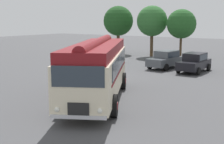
% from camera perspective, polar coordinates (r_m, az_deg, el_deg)
% --- Properties ---
extents(ground_plane, '(120.00, 120.00, 0.00)m').
position_cam_1_polar(ground_plane, '(18.05, -1.33, -5.00)').
color(ground_plane, '#474749').
extents(vintage_bus, '(6.92, 10.05, 3.49)m').
position_cam_1_polar(vintage_bus, '(17.58, -2.76, 0.90)').
color(vintage_bus, beige).
rests_on(vintage_bus, ground).
extents(car_near_left, '(2.36, 4.38, 1.66)m').
position_cam_1_polar(car_near_left, '(29.58, 9.84, 2.29)').
color(car_near_left, '#4C5156').
rests_on(car_near_left, ground).
extents(car_mid_left, '(1.98, 4.21, 1.66)m').
position_cam_1_polar(car_mid_left, '(28.06, 14.82, 1.72)').
color(car_mid_left, black).
rests_on(car_mid_left, ground).
extents(tree_far_left, '(3.91, 3.91, 6.28)m').
position_cam_1_polar(tree_far_left, '(41.52, 1.17, 9.33)').
color(tree_far_left, '#4C3823').
rests_on(tree_far_left, ground).
extents(tree_left_of_centre, '(3.73, 3.73, 6.20)m').
position_cam_1_polar(tree_left_of_centre, '(38.84, 7.32, 9.20)').
color(tree_left_of_centre, '#4C3823').
rests_on(tree_left_of_centre, ground).
extents(tree_centre, '(3.37, 3.37, 5.70)m').
position_cam_1_polar(tree_centre, '(37.00, 12.76, 8.50)').
color(tree_centre, '#4C3823').
rests_on(tree_centre, ground).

